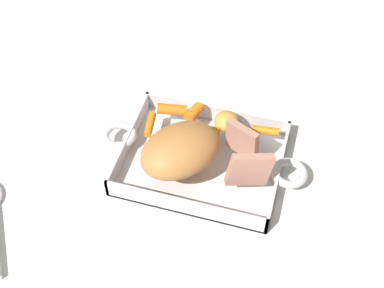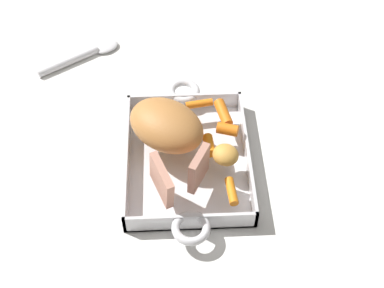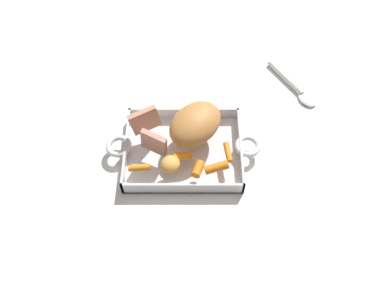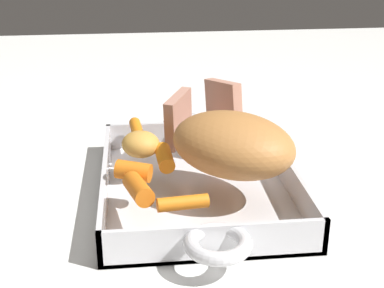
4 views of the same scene
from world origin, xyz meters
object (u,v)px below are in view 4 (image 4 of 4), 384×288
object	(u,v)px
pork_roast	(233,144)
potato_near_roast	(141,144)
baby_carrot_center_left	(183,203)
baby_carrot_southwest	(134,171)
roast_slice_outer	(223,108)
baby_carrot_center_right	(165,159)
baby_carrot_southeast	(137,129)
roast_slice_thin	(178,119)
roasting_dish	(198,185)
baby_carrot_short	(138,189)

from	to	relation	value
pork_roast	potato_near_roast	size ratio (longest dim) A/B	3.11
baby_carrot_center_left	baby_carrot_southwest	xyz separation A→B (m)	(-0.08, -0.05, 0.00)
pork_roast	roast_slice_outer	world-z (taller)	roast_slice_outer
baby_carrot_center_left	potato_near_roast	xyz separation A→B (m)	(-0.15, -0.04, 0.01)
baby_carrot_center_right	baby_carrot_southeast	xyz separation A→B (m)	(-0.11, -0.03, -0.00)
pork_roast	baby_carrot_southeast	size ratio (longest dim) A/B	2.88
roast_slice_thin	potato_near_roast	bearing A→B (deg)	-51.38
baby_carrot_center_left	baby_carrot_southeast	world-z (taller)	same
baby_carrot_center_left	baby_carrot_southeast	xyz separation A→B (m)	(-0.22, -0.05, 0.00)
pork_roast	baby_carrot_center_left	size ratio (longest dim) A/B	2.82
roasting_dish	baby_carrot_center_left	xyz separation A→B (m)	(0.12, -0.03, 0.04)
baby_carrot_center_right	baby_carrot_short	size ratio (longest dim) A/B	0.79
roast_slice_outer	baby_carrot_southwest	size ratio (longest dim) A/B	1.85
roast_slice_outer	baby_carrot_short	size ratio (longest dim) A/B	1.30
pork_roast	roast_slice_outer	bearing A→B (deg)	175.63
baby_carrot_center_left	potato_near_roast	size ratio (longest dim) A/B	1.11
baby_carrot_short	baby_carrot_southwest	bearing A→B (deg)	-174.11
baby_carrot_center_left	baby_carrot_short	bearing A→B (deg)	-123.41
roast_slice_outer	baby_carrot_short	xyz separation A→B (m)	(0.19, -0.13, -0.03)
baby_carrot_southeast	baby_carrot_short	world-z (taller)	baby_carrot_short
roast_slice_thin	roasting_dish	bearing A→B (deg)	14.03
roasting_dish	baby_carrot_southwest	world-z (taller)	baby_carrot_southwest
roast_slice_thin	baby_carrot_southeast	distance (m)	0.07
pork_roast	roast_slice_thin	bearing A→B (deg)	-151.44
baby_carrot_center_left	baby_carrot_center_right	bearing A→B (deg)	-173.65
baby_carrot_short	pork_roast	bearing A→B (deg)	114.54
roasting_dish	baby_carrot_short	xyz separation A→B (m)	(0.08, -0.08, 0.04)
roast_slice_thin	baby_carrot_southwest	bearing A→B (deg)	-29.58
baby_carrot_center_left	baby_carrot_short	size ratio (longest dim) A/B	0.94
pork_roast	roast_slice_thin	world-z (taller)	pork_roast
potato_near_roast	baby_carrot_center_left	bearing A→B (deg)	15.94
baby_carrot_center_left	pork_roast	bearing A→B (deg)	140.81
baby_carrot_center_right	potato_near_roast	distance (m)	0.05
roast_slice_outer	baby_carrot_center_left	size ratio (longest dim) A/B	1.38
baby_carrot_center_right	baby_carrot_southeast	world-z (taller)	baby_carrot_center_right
roast_slice_outer	baby_carrot_southeast	xyz separation A→B (m)	(-0.01, -0.12, -0.03)
baby_carrot_short	baby_carrot_southwest	xyz separation A→B (m)	(-0.05, -0.00, 0.00)
roast_slice_thin	potato_near_roast	distance (m)	0.07
roast_slice_thin	potato_near_roast	world-z (taller)	roast_slice_thin
baby_carrot_center_right	baby_carrot_short	xyz separation A→B (m)	(0.08, -0.03, 0.00)
roasting_dish	baby_carrot_southeast	size ratio (longest dim) A/B	7.53
baby_carrot_short	roast_slice_outer	bearing A→B (deg)	145.77
roast_slice_thin	roast_slice_outer	xyz separation A→B (m)	(-0.03, 0.07, 0.00)
baby_carrot_center_right	roast_slice_thin	bearing A→B (deg)	162.66
roast_slice_thin	baby_carrot_southwest	distance (m)	0.13
roast_slice_outer	baby_carrot_southwest	world-z (taller)	roast_slice_outer
roasting_dish	potato_near_roast	xyz separation A→B (m)	(-0.03, -0.07, 0.05)
roast_slice_thin	baby_carrot_short	distance (m)	0.17
potato_near_roast	pork_roast	bearing A→B (deg)	60.56
pork_roast	roast_slice_outer	distance (m)	0.13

